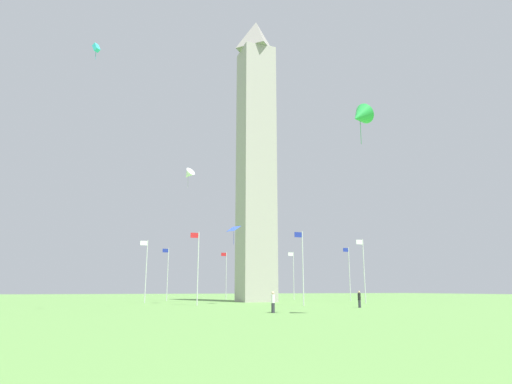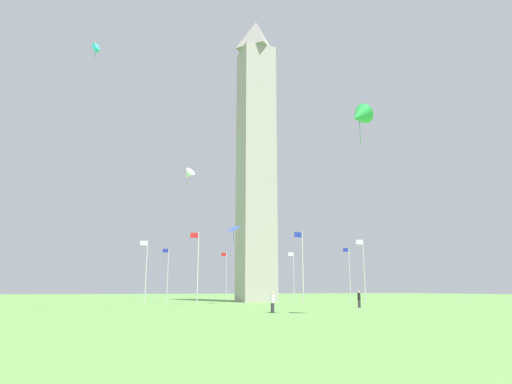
{
  "view_description": "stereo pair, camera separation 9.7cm",
  "coord_description": "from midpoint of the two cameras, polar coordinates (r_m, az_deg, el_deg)",
  "views": [
    {
      "loc": [
        24.02,
        66.53,
        1.93
      ],
      "look_at": [
        0.0,
        0.0,
        17.43
      ],
      "focal_mm": 31.19,
      "sensor_mm": 36.0,
      "label": 1
    },
    {
      "loc": [
        23.93,
        66.56,
        1.93
      ],
      "look_at": [
        0.0,
        0.0,
        17.43
      ],
      "focal_mm": 31.19,
      "sensor_mm": 36.0,
      "label": 2
    }
  ],
  "objects": [
    {
      "name": "kite_white_delta",
      "position": [
        61.24,
        -8.65,
        2.25
      ],
      "size": [
        2.04,
        2.19,
        2.75
      ],
      "color": "white"
    },
    {
      "name": "flagpole_ne",
      "position": [
        56.0,
        -7.47,
        -9.24
      ],
      "size": [
        1.12,
        0.14,
        8.96
      ],
      "color": "silver",
      "rests_on": "ground"
    },
    {
      "name": "kite_cyan_box",
      "position": [
        46.04,
        -19.79,
        16.99
      ],
      "size": [
        0.81,
        0.84,
        1.62
      ],
      "color": "#33C6D1"
    },
    {
      "name": "flagpole_e",
      "position": [
        55.22,
        6.01,
        -9.23
      ],
      "size": [
        1.12,
        0.14,
        8.96
      ],
      "color": "silver",
      "rests_on": "ground"
    },
    {
      "name": "kite_green_delta",
      "position": [
        35.21,
        13.17,
        9.45
      ],
      "size": [
        2.41,
        2.11,
        3.26
      ],
      "color": "green"
    },
    {
      "name": "flagpole_sw",
      "position": [
        86.32,
        4.85,
        -10.36
      ],
      "size": [
        1.12,
        0.14,
        8.96
      ],
      "color": "silver",
      "rests_on": "ground"
    },
    {
      "name": "flagpole_w",
      "position": [
        86.82,
        -3.83,
        -10.39
      ],
      "size": [
        1.12,
        0.14,
        8.96
      ],
      "color": "silver",
      "rests_on": "ground"
    },
    {
      "name": "flagpole_nw",
      "position": [
        79.44,
        -11.25,
        -10.0
      ],
      "size": [
        1.12,
        0.14,
        8.96
      ],
      "color": "silver",
      "rests_on": "ground"
    },
    {
      "name": "flagpole_n",
      "position": [
        66.98,
        -13.9,
        -9.48
      ],
      "size": [
        1.12,
        0.14,
        8.96
      ],
      "color": "silver",
      "rests_on": "ground"
    },
    {
      "name": "obelisk_monument",
      "position": [
        74.15,
        0.04,
        5.11
      ],
      "size": [
        5.32,
        5.32,
        48.39
      ],
      "color": "#A8A399",
      "rests_on": "ground"
    },
    {
      "name": "flagpole_se",
      "position": [
        65.4,
        13.67,
        -9.43
      ],
      "size": [
        1.12,
        0.14,
        8.96
      ],
      "color": "silver",
      "rests_on": "ground"
    },
    {
      "name": "person_white_shirt",
      "position": [
        38.23,
        2.2,
        -13.95
      ],
      "size": [
        0.32,
        0.32,
        1.74
      ],
      "rotation": [
        0.0,
        0.0,
        -2.42
      ],
      "color": "#2D2D38",
      "rests_on": "ground"
    },
    {
      "name": "kite_blue_diamond",
      "position": [
        60.37,
        -2.84,
        -4.79
      ],
      "size": [
        1.89,
        1.98,
        2.56
      ],
      "color": "blue"
    },
    {
      "name": "ground_plane",
      "position": [
        70.76,
        0.04,
        -13.92
      ],
      "size": [
        260.0,
        260.0,
        0.0
      ],
      "primitive_type": "plane",
      "color": "#609347"
    },
    {
      "name": "flagpole_s",
      "position": [
        78.11,
        11.9,
        -9.94
      ],
      "size": [
        1.12,
        0.14,
        8.96
      ],
      "color": "silver",
      "rests_on": "ground"
    },
    {
      "name": "person_black_shirt",
      "position": [
        50.09,
        13.14,
        -13.25
      ],
      "size": [
        0.32,
        0.32,
        1.76
      ],
      "rotation": [
        0.0,
        0.0,
        -1.78
      ],
      "color": "#2D2D38",
      "rests_on": "ground"
    }
  ]
}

